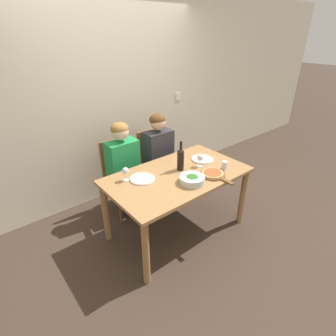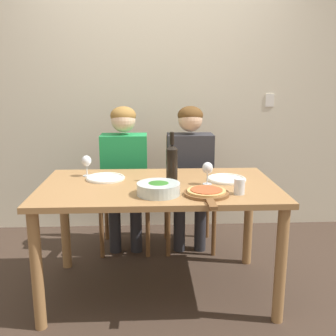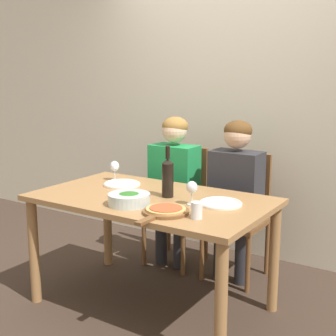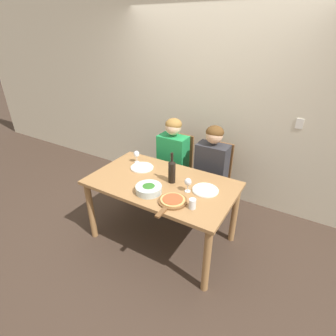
# 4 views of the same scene
# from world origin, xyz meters

# --- Properties ---
(ground_plane) EXTENTS (40.00, 40.00, 0.00)m
(ground_plane) POSITION_xyz_m (0.00, 0.00, 0.00)
(ground_plane) COLOR #3D2D23
(back_wall) EXTENTS (10.00, 0.06, 2.70)m
(back_wall) POSITION_xyz_m (0.00, 1.28, 1.35)
(back_wall) COLOR beige
(back_wall) RESTS_ON ground
(dining_table) EXTENTS (1.56, 0.90, 0.78)m
(dining_table) POSITION_xyz_m (0.00, 0.00, 0.67)
(dining_table) COLOR #9E7042
(dining_table) RESTS_ON ground
(chair_left) EXTENTS (0.42, 0.42, 0.97)m
(chair_left) POSITION_xyz_m (-0.27, 0.81, 0.52)
(chair_left) COLOR brown
(chair_left) RESTS_ON ground
(chair_right) EXTENTS (0.42, 0.42, 0.97)m
(chair_right) POSITION_xyz_m (0.28, 0.81, 0.52)
(chair_right) COLOR brown
(chair_right) RESTS_ON ground
(person_woman) EXTENTS (0.47, 0.51, 1.24)m
(person_woman) POSITION_xyz_m (-0.27, 0.70, 0.75)
(person_woman) COLOR #28282D
(person_woman) RESTS_ON ground
(person_man) EXTENTS (0.47, 0.51, 1.24)m
(person_man) POSITION_xyz_m (0.28, 0.70, 0.75)
(person_man) COLOR #28282D
(person_man) RESTS_ON ground
(wine_bottle) EXTENTS (0.08, 0.08, 0.34)m
(wine_bottle) POSITION_xyz_m (0.09, 0.06, 0.91)
(wine_bottle) COLOR black
(wine_bottle) RESTS_ON dining_table
(broccoli_bowl) EXTENTS (0.26, 0.26, 0.08)m
(broccoli_bowl) POSITION_xyz_m (-0.01, -0.23, 0.81)
(broccoli_bowl) COLOR silver
(broccoli_bowl) RESTS_ON dining_table
(dinner_plate_left) EXTENTS (0.27, 0.27, 0.02)m
(dinner_plate_left) POSITION_xyz_m (-0.36, 0.15, 0.79)
(dinner_plate_left) COLOR silver
(dinner_plate_left) RESTS_ON dining_table
(dinner_plate_right) EXTENTS (0.27, 0.27, 0.02)m
(dinner_plate_right) POSITION_xyz_m (0.47, 0.08, 0.79)
(dinner_plate_right) COLOR silver
(dinner_plate_right) RESTS_ON dining_table
(pizza_on_board) EXTENTS (0.27, 0.41, 0.04)m
(pizza_on_board) POSITION_xyz_m (0.28, -0.26, 0.79)
(pizza_on_board) COLOR brown
(pizza_on_board) RESTS_ON dining_table
(wine_glass_left) EXTENTS (0.07, 0.07, 0.15)m
(wine_glass_left) POSITION_xyz_m (-0.51, 0.24, 0.88)
(wine_glass_left) COLOR silver
(wine_glass_left) RESTS_ON dining_table
(wine_glass_right) EXTENTS (0.07, 0.07, 0.15)m
(wine_glass_right) POSITION_xyz_m (0.32, -0.02, 0.88)
(wine_glass_right) COLOR silver
(wine_glass_right) RESTS_ON dining_table
(water_tumbler) EXTENTS (0.07, 0.07, 0.10)m
(water_tumbler) POSITION_xyz_m (0.48, -0.25, 0.82)
(water_tumbler) COLOR silver
(water_tumbler) RESTS_ON dining_table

